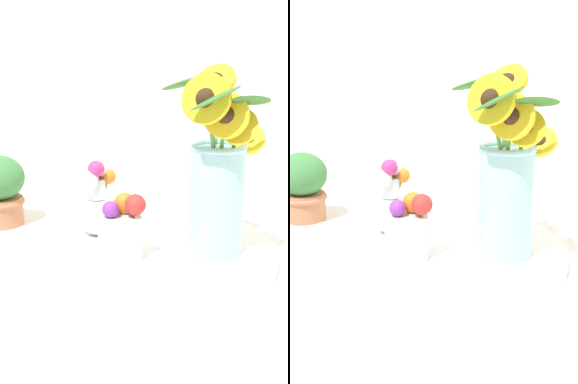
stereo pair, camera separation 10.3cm
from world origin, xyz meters
TOP-DOWN VIEW (x-y plane):
  - ground_plane at (0.00, 0.00)m, footprint 6.00×6.00m
  - serving_tray at (-0.03, 0.08)m, footprint 0.53×0.53m
  - mason_jar_sunflowers at (0.10, 0.13)m, footprint 0.23×0.23m
  - vase_small_center at (-0.04, 0.01)m, footprint 0.09×0.09m
  - vase_bulb_right at (-0.15, 0.09)m, footprint 0.08×0.08m
  - potted_plant at (-0.42, 0.09)m, footprint 0.12×0.12m

SIDE VIEW (x-z plane):
  - ground_plane at x=0.00m, z-range 0.00..0.00m
  - serving_tray at x=-0.03m, z-range 0.00..0.02m
  - vase_small_center at x=-0.04m, z-range 0.02..0.14m
  - potted_plant at x=-0.42m, z-range 0.00..0.17m
  - vase_bulb_right at x=-0.15m, z-range 0.01..0.17m
  - mason_jar_sunflowers at x=0.10m, z-range -0.01..0.35m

